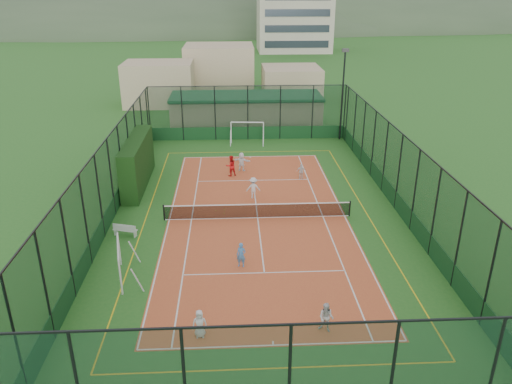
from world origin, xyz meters
TOP-DOWN VIEW (x-y plane):
  - ground at (0.00, 0.00)m, footprint 300.00×300.00m
  - court_slab at (0.00, 0.00)m, footprint 11.17×23.97m
  - tennis_net at (0.00, 0.00)m, footprint 11.67×0.12m
  - perimeter_fence at (0.00, 0.00)m, footprint 18.12×34.12m
  - floodlight_ne at (8.60, 16.60)m, footprint 0.60×0.26m
  - clubhouse at (0.00, 22.00)m, footprint 15.20×7.20m
  - distant_hills at (0.00, 150.00)m, footprint 200.00×60.00m
  - hedge_left at (-8.30, 6.04)m, footprint 1.17×7.79m
  - white_bench at (-7.80, -1.96)m, footprint 1.48×0.77m
  - futsal_goal_near at (-7.12, -6.58)m, footprint 2.99×1.44m
  - futsal_goal_far at (-0.10, 15.75)m, footprint 3.10×1.13m
  - child_near_left at (-2.99, -11.15)m, footprint 0.63×0.42m
  - child_near_mid at (-1.15, -5.69)m, footprint 0.54×0.42m
  - child_near_right at (2.28, -11.07)m, footprint 0.82×0.76m
  - child_far_left at (-0.13, 3.14)m, footprint 0.99×0.60m
  - child_far_right at (3.62, 6.59)m, footprint 0.73×0.43m
  - child_far_back at (-0.79, 8.54)m, footprint 1.43×0.85m
  - coach at (-1.63, 7.47)m, footprint 0.95×0.86m
  - tennis_balls at (-2.27, 1.02)m, footprint 0.61×0.63m

SIDE VIEW (x-z plane):
  - ground at x=0.00m, z-range 0.00..0.00m
  - distant_hills at x=0.00m, z-range -12.00..12.00m
  - court_slab at x=0.00m, z-range 0.00..0.01m
  - tennis_balls at x=-2.27m, z-range 0.01..0.08m
  - white_bench at x=-7.80m, z-range 0.00..0.80m
  - tennis_net at x=0.00m, z-range 0.00..1.06m
  - child_far_right at x=3.62m, z-range 0.01..1.17m
  - child_near_left at x=-2.99m, z-range 0.01..1.27m
  - child_near_mid at x=-1.15m, z-range 0.01..1.33m
  - child_near_right at x=2.28m, z-range 0.01..1.35m
  - child_far_back at x=-0.79m, z-range 0.01..1.48m
  - child_far_left at x=-0.13m, z-range 0.01..1.50m
  - coach at x=-1.63m, z-range 0.01..1.62m
  - futsal_goal_near at x=-7.12m, z-range 0.00..1.86m
  - futsal_goal_far at x=-0.10m, z-range 0.00..1.96m
  - clubhouse at x=0.00m, z-range 0.00..3.15m
  - hedge_left at x=-8.30m, z-range 0.00..3.41m
  - perimeter_fence at x=0.00m, z-range 0.00..5.00m
  - floodlight_ne at x=8.60m, z-range 0.00..8.25m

